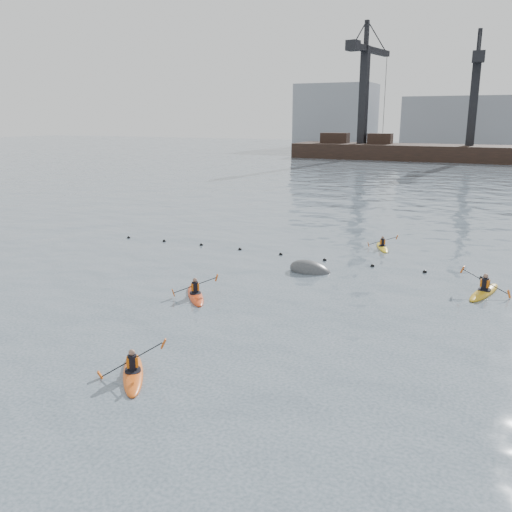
# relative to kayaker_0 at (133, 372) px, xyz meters

# --- Properties ---
(ground) EXTENTS (400.00, 400.00, 0.00)m
(ground) POSITION_rel_kayaker_0_xyz_m (3.22, -4.94, -0.10)
(ground) COLOR #36464F
(ground) RESTS_ON ground
(float_line) EXTENTS (33.24, 0.73, 0.24)m
(float_line) POSITION_rel_kayaker_0_xyz_m (2.72, 17.60, -0.07)
(float_line) COLOR black
(float_line) RESTS_ON ground
(barge_pier) EXTENTS (72.00, 19.30, 29.50)m
(barge_pier) POSITION_rel_kayaker_0_xyz_m (3.00, 105.06, 1.79)
(barge_pier) COLOR black
(barge_pier) RESTS_ON ground
(skyline) EXTENTS (141.00, 28.00, 22.00)m
(skyline) POSITION_rel_kayaker_0_xyz_m (5.45, 145.34, 9.14)
(skyline) COLOR gray
(skyline) RESTS_ON ground
(kayaker_0) EXTENTS (2.55, 3.10, 1.36)m
(kayaker_0) POSITION_rel_kayaker_0_xyz_m (0.00, 0.00, 0.00)
(kayaker_0) COLOR #E85A15
(kayaker_0) RESTS_ON ground
(kayaker_2) EXTENTS (2.60, 3.07, 1.20)m
(kayaker_2) POSITION_rel_kayaker_0_xyz_m (-2.44, 8.16, -0.00)
(kayaker_2) COLOR red
(kayaker_2) RESTS_ON ground
(kayaker_3) EXTENTS (2.48, 3.73, 1.37)m
(kayaker_3) POSITION_rel_kayaker_0_xyz_m (10.47, 14.66, 0.01)
(kayaker_3) COLOR gold
(kayaker_3) RESTS_ON ground
(kayaker_5) EXTENTS (1.91, 2.95, 1.04)m
(kayaker_5) POSITION_rel_kayaker_0_xyz_m (3.73, 22.27, -0.01)
(kayaker_5) COLOR yellow
(kayaker_5) RESTS_ON ground
(mooring_buoy) EXTENTS (2.85, 1.81, 1.72)m
(mooring_buoy) POSITION_rel_kayaker_0_xyz_m (1.25, 14.77, -0.10)
(mooring_buoy) COLOR #3C3F41
(mooring_buoy) RESTS_ON ground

